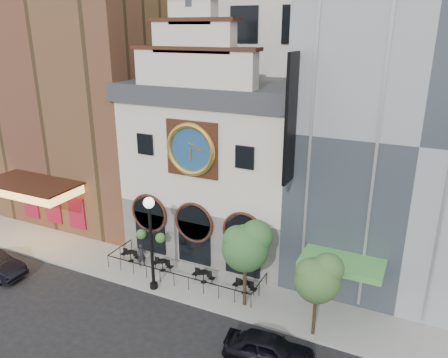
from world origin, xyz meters
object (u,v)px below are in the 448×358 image
bistro_1 (163,265)px  tree_right (318,277)px  tree_left (246,245)px  pedestrian (142,255)px  bistro_0 (131,255)px  car_right (269,349)px  lamppost (151,234)px  bistro_2 (204,276)px  bistro_3 (245,287)px

bistro_1 → tree_right: bearing=-9.8°
tree_left → pedestrian: bearing=172.9°
bistro_0 → tree_right: 14.12m
car_right → tree_right: 4.36m
bistro_1 → lamppost: 3.95m
bistro_2 → tree_left: tree_left is taller
car_right → bistro_2: bearing=45.5°
bistro_2 → tree_right: 8.52m
pedestrian → lamppost: bearing=-86.2°
car_right → lamppost: (-8.76, 2.79, 3.20)m
bistro_0 → bistro_2: bearing=-1.3°
bistro_1 → bistro_2: (3.18, -0.05, 0.00)m
pedestrian → lamppost: (2.28, -1.94, 3.00)m
tree_left → bistro_2: bearing=163.1°
bistro_3 → tree_right: 6.03m
lamppost → tree_right: bearing=-3.0°
car_right → bistro_3: bearing=27.9°
pedestrian → tree_left: size_ratio=0.30×
bistro_0 → bistro_3: (8.78, -0.11, 0.00)m
bistro_0 → bistro_3: size_ratio=1.00×
lamppost → bistro_3: bearing=16.4°
bistro_2 → lamppost: (-2.53, -1.94, 3.35)m
bistro_0 → pedestrian: bearing=-7.3°
bistro_3 → bistro_0: bearing=179.3°
tree_left → car_right: bearing=-52.5°
bistro_1 → pedestrian: (-1.64, -0.06, 0.35)m
bistro_1 → tree_right: (10.92, -1.89, 3.04)m
lamppost → tree_right: 10.28m
car_right → tree_left: bearing=30.2°
bistro_1 → lamppost: lamppost is taller
tree_right → pedestrian: bearing=171.7°
bistro_2 → car_right: 7.83m
bistro_0 → tree_left: tree_left is taller
bistro_2 → lamppost: bearing=-142.5°
pedestrian → tree_left: 8.86m
bistro_2 → pedestrian: pedestrian is taller
bistro_0 → tree_right: bearing=-8.2°
bistro_2 → bistro_3: size_ratio=1.00×
bistro_0 → bistro_1: size_ratio=1.00×
pedestrian → tree_right: (12.56, -1.83, 2.70)m
pedestrian → tree_right: 12.98m
bistro_2 → lamppost: size_ratio=0.26×
tree_right → tree_left: bearing=169.5°
lamppost → tree_left: lamppost is taller
bistro_3 → tree_left: bearing=-64.2°
bistro_3 → pedestrian: bearing=-179.8°
bistro_0 → pedestrian: (1.09, -0.14, 0.35)m
bistro_1 → bistro_3: 6.06m
bistro_3 → tree_left: 3.72m
bistro_2 → bistro_3: (2.88, 0.03, 0.00)m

